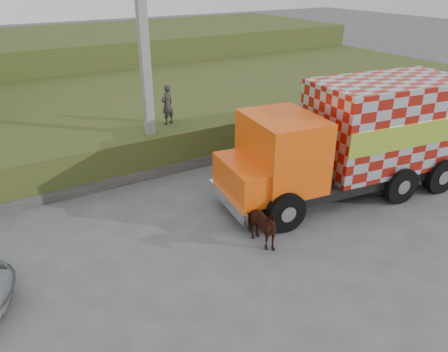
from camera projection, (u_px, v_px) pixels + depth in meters
ground at (243, 218)px, 13.39m from camera, size 120.00×120.00×0.00m
embankment at (127, 112)px, 20.79m from camera, size 40.00×12.00×1.50m
embankment_far at (65, 57)px, 29.73m from camera, size 40.00×12.00×3.00m
retaining_strip at (132, 176)px, 15.61m from camera, size 16.00×0.50×0.40m
utility_pole at (145, 62)px, 14.73m from camera, size 1.20×0.30×8.00m
cargo_truck at (357, 138)px, 14.22m from camera, size 8.63×3.84×3.72m
cow at (260, 226)px, 11.83m from camera, size 0.70×1.43×1.19m
pedestrian at (167, 104)px, 16.55m from camera, size 0.65×0.54×1.51m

